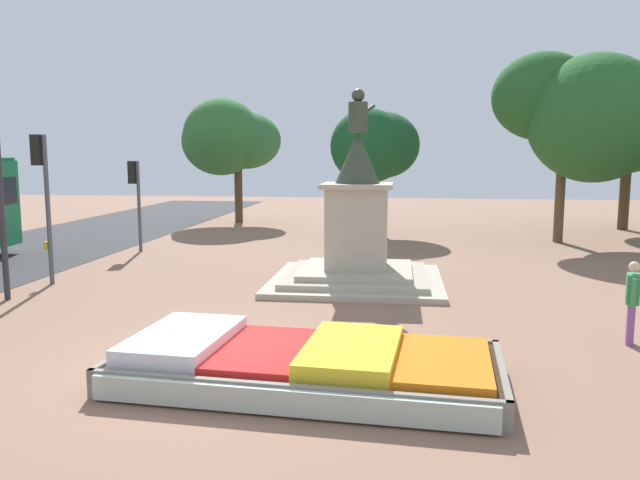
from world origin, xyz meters
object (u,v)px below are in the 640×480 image
object	(u,v)px
flower_planter	(302,364)
traffic_light_mid_block	(43,183)
statue_monument	(357,237)
traffic_light_far_corner	(135,188)
pedestrian_with_handbag	(632,297)

from	to	relation	value
flower_planter	traffic_light_mid_block	distance (m)	10.43
traffic_light_mid_block	flower_planter	bearing A→B (deg)	-38.76
statue_monument	traffic_light_far_corner	size ratio (longest dim) A/B	1.60
traffic_light_far_corner	pedestrian_with_handbag	world-z (taller)	traffic_light_far_corner
statue_monument	pedestrian_with_handbag	bearing A→B (deg)	-42.21
statue_monument	pedestrian_with_handbag	xyz separation A→B (m)	(5.35, -4.85, -0.37)
flower_planter	traffic_light_mid_block	bearing A→B (deg)	141.24
traffic_light_far_corner	pedestrian_with_handbag	size ratio (longest dim) A/B	2.09
flower_planter	pedestrian_with_handbag	size ratio (longest dim) A/B	3.91
statue_monument	pedestrian_with_handbag	distance (m)	7.23
traffic_light_mid_block	pedestrian_with_handbag	size ratio (longest dim) A/B	2.57
flower_planter	traffic_light_far_corner	size ratio (longest dim) A/B	1.87
flower_planter	traffic_light_mid_block	world-z (taller)	traffic_light_mid_block
traffic_light_mid_block	pedestrian_with_handbag	xyz separation A→B (m)	(13.58, -3.71, -1.84)
traffic_light_far_corner	pedestrian_with_handbag	xyz separation A→B (m)	(13.54, -9.44, -1.39)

